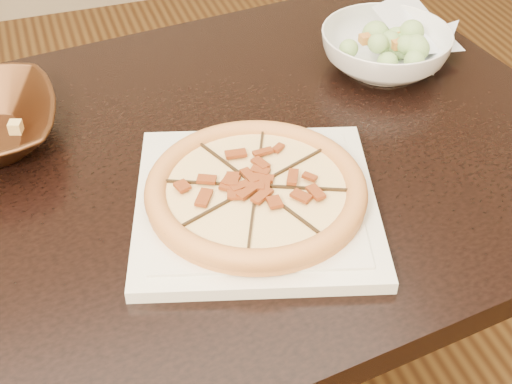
% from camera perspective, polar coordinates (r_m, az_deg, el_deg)
% --- Properties ---
extents(dining_table, '(1.35, 0.96, 0.75)m').
position_cam_1_polar(dining_table, '(1.10, -6.61, -2.81)').
color(dining_table, black).
rests_on(dining_table, floor).
extents(plate, '(0.39, 0.39, 0.02)m').
position_cam_1_polar(plate, '(0.94, -0.00, -0.90)').
color(plate, silver).
rests_on(plate, dining_table).
extents(pizza, '(0.29, 0.29, 0.03)m').
position_cam_1_polar(pizza, '(0.93, -0.00, 0.19)').
color(pizza, '#E28842').
rests_on(pizza, plate).
extents(salad_bowl, '(0.26, 0.26, 0.07)m').
position_cam_1_polar(salad_bowl, '(1.25, 10.29, 11.13)').
color(salad_bowl, white).
rests_on(salad_bowl, dining_table).
extents(salad, '(0.12, 0.10, 0.04)m').
position_cam_1_polar(salad, '(1.22, 10.58, 13.23)').
color(salad, '#A2C179').
rests_on(salad, salad_bowl).
extents(cling_film, '(0.19, 0.16, 0.05)m').
position_cam_1_polar(cling_film, '(1.31, 13.06, 11.73)').
color(cling_film, white).
rests_on(cling_film, dining_table).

